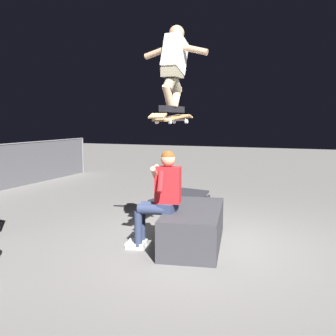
{
  "coord_description": "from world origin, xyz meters",
  "views": [
    {
      "loc": [
        -5.12,
        -1.56,
        1.78
      ],
      "look_at": [
        -0.25,
        0.35,
        1.13
      ],
      "focal_mm": 41.77,
      "sensor_mm": 36.0,
      "label": 1
    }
  ],
  "objects": [
    {
      "name": "person_sitting_on_ledge",
      "position": [
        -0.27,
        0.46,
        0.77
      ],
      "size": [
        0.6,
        0.78,
        1.36
      ],
      "color": "#2D3856",
      "rests_on": "ground"
    },
    {
      "name": "kicker_ramp",
      "position": [
        2.38,
        1.11,
        0.06
      ],
      "size": [
        1.25,
        1.03,
        0.37
      ],
      "color": "#28282D",
      "rests_on": "ground"
    },
    {
      "name": "ledge_box_main",
      "position": [
        0.05,
        0.07,
        0.26
      ],
      "size": [
        1.8,
        1.06,
        0.53
      ],
      "primitive_type": "cube",
      "rotation": [
        0.0,
        0.0,
        0.19
      ],
      "color": "#38383D",
      "rests_on": "ground"
    },
    {
      "name": "ground_plane",
      "position": [
        0.0,
        0.0,
        0.0
      ],
      "size": [
        40.0,
        40.0,
        0.0
      ],
      "primitive_type": "plane",
      "color": "slate"
    },
    {
      "name": "skateboard",
      "position": [
        -0.34,
        0.26,
        1.8
      ],
      "size": [
        1.03,
        0.24,
        0.13
      ],
      "color": "#AD8451"
    },
    {
      "name": "skater_airborne",
      "position": [
        -0.28,
        0.25,
        2.48
      ],
      "size": [
        0.62,
        0.89,
        1.12
      ],
      "color": "black"
    }
  ]
}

